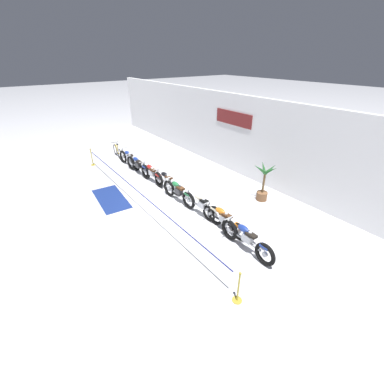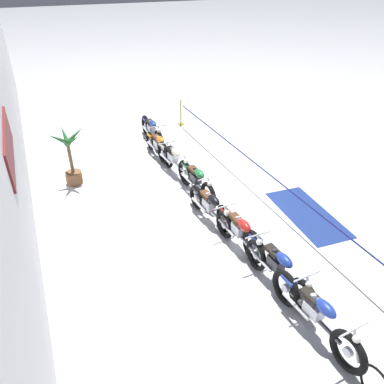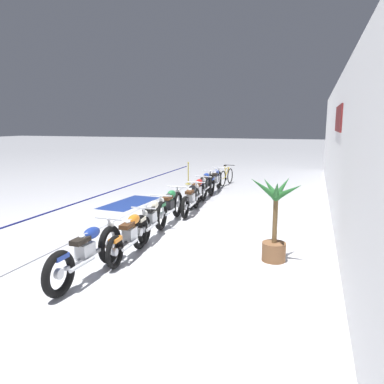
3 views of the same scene
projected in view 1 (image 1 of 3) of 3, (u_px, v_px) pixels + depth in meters
ground_plane at (162, 200)px, 11.93m from camera, size 120.00×120.00×0.00m
back_wall at (243, 137)px, 13.63m from camera, size 28.00×0.29×4.20m
motorcycle_blue_0 at (129, 159)px, 15.29m from camera, size 2.38×0.62×0.97m
motorcycle_blue_1 at (138, 166)px, 14.33m from camera, size 2.50×0.62×0.98m
motorcycle_red_2 at (151, 173)px, 13.44m from camera, size 2.24×0.62×0.94m
motorcycle_black_3 at (167, 181)px, 12.64m from camera, size 2.15×0.62×0.92m
motorcycle_green_4 at (178, 192)px, 11.57m from camera, size 2.27×0.62×0.97m
motorcycle_cream_5 at (201, 205)px, 10.55m from camera, size 2.39×0.62×0.98m
motorcycle_orange_6 at (223, 219)px, 9.72m from camera, size 2.25×0.62×0.92m
motorcycle_blue_7 at (246, 239)px, 8.64m from camera, size 2.41×0.62×0.97m
bicycle at (117, 152)px, 16.72m from camera, size 1.74×0.48×0.97m
potted_palm_left_of_row at (263, 184)px, 11.57m from camera, size 1.03×1.09×1.82m
stanchion_far_left at (122, 180)px, 12.06m from camera, size 12.12×0.28×1.05m
stanchion_mid_left at (238, 291)px, 6.88m from camera, size 0.28×0.28×1.05m
floor_banner at (111, 199)px, 12.03m from camera, size 2.73×1.39×0.01m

